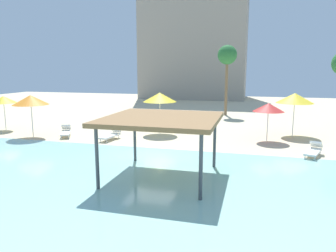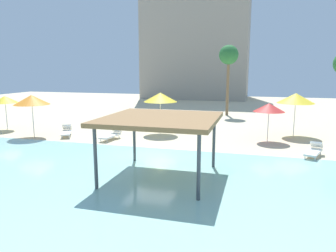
{
  "view_description": "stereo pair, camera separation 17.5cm",
  "coord_description": "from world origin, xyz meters",
  "px_view_note": "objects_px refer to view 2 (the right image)",
  "views": [
    {
      "loc": [
        5.25,
        -15.63,
        4.6
      ],
      "look_at": [
        0.48,
        2.0,
        1.3
      ],
      "focal_mm": 33.78,
      "sensor_mm": 36.0,
      "label": 1
    },
    {
      "loc": [
        5.42,
        -15.59,
        4.6
      ],
      "look_at": [
        0.48,
        2.0,
        1.3
      ],
      "focal_mm": 33.78,
      "sensor_mm": 36.0,
      "label": 2
    }
  ],
  "objects_px": {
    "lounge_chair_0": "(314,150)",
    "lounge_chair_1": "(112,135)",
    "shade_pavilion": "(161,120)",
    "beach_umbrella_yellow_0": "(5,100)",
    "beach_umbrella_orange_4": "(32,100)",
    "beach_umbrella_yellow_2": "(296,98)",
    "beach_umbrella_yellow_3": "(160,97)",
    "lounge_chair_2": "(67,131)",
    "palm_tree_0": "(229,57)",
    "beach_umbrella_red_1": "(269,108)"
  },
  "relations": [
    {
      "from": "lounge_chair_2",
      "to": "palm_tree_0",
      "type": "xyz_separation_m",
      "value": [
        9.81,
        13.24,
        5.46
      ]
    },
    {
      "from": "lounge_chair_2",
      "to": "lounge_chair_1",
      "type": "bearing_deg",
      "value": 58.44
    },
    {
      "from": "beach_umbrella_red_1",
      "to": "lounge_chair_0",
      "type": "xyz_separation_m",
      "value": [
        2.28,
        -3.18,
        -1.86
      ]
    },
    {
      "from": "beach_umbrella_yellow_0",
      "to": "beach_umbrella_yellow_3",
      "type": "distance_m",
      "value": 11.98
    },
    {
      "from": "lounge_chair_0",
      "to": "lounge_chair_1",
      "type": "height_order",
      "value": "same"
    },
    {
      "from": "beach_umbrella_orange_4",
      "to": "lounge_chair_1",
      "type": "bearing_deg",
      "value": 6.67
    },
    {
      "from": "beach_umbrella_yellow_3",
      "to": "lounge_chair_1",
      "type": "distance_m",
      "value": 4.43
    },
    {
      "from": "beach_umbrella_yellow_2",
      "to": "lounge_chair_1",
      "type": "distance_m",
      "value": 12.79
    },
    {
      "from": "beach_umbrella_orange_4",
      "to": "lounge_chair_2",
      "type": "bearing_deg",
      "value": 21.77
    },
    {
      "from": "lounge_chair_0",
      "to": "beach_umbrella_yellow_3",
      "type": "bearing_deg",
      "value": -91.08
    },
    {
      "from": "beach_umbrella_yellow_0",
      "to": "beach_umbrella_orange_4",
      "type": "bearing_deg",
      "value": -24.32
    },
    {
      "from": "beach_umbrella_red_1",
      "to": "lounge_chair_1",
      "type": "bearing_deg",
      "value": -167.0
    },
    {
      "from": "beach_umbrella_yellow_2",
      "to": "beach_umbrella_orange_4",
      "type": "height_order",
      "value": "beach_umbrella_yellow_2"
    },
    {
      "from": "lounge_chair_1",
      "to": "shade_pavilion",
      "type": "bearing_deg",
      "value": 47.88
    },
    {
      "from": "beach_umbrella_red_1",
      "to": "lounge_chair_2",
      "type": "distance_m",
      "value": 13.73
    },
    {
      "from": "shade_pavilion",
      "to": "palm_tree_0",
      "type": "distance_m",
      "value": 19.98
    },
    {
      "from": "beach_umbrella_red_1",
      "to": "palm_tree_0",
      "type": "bearing_deg",
      "value": 108.06
    },
    {
      "from": "lounge_chair_2",
      "to": "beach_umbrella_red_1",
      "type": "bearing_deg",
      "value": 70.11
    },
    {
      "from": "lounge_chair_2",
      "to": "palm_tree_0",
      "type": "relative_size",
      "value": 0.28
    },
    {
      "from": "lounge_chair_2",
      "to": "beach_umbrella_yellow_0",
      "type": "bearing_deg",
      "value": -127.75
    },
    {
      "from": "beach_umbrella_yellow_3",
      "to": "lounge_chair_0",
      "type": "bearing_deg",
      "value": -20.94
    },
    {
      "from": "beach_umbrella_red_1",
      "to": "beach_umbrella_yellow_2",
      "type": "xyz_separation_m",
      "value": [
        1.8,
        2.23,
        0.44
      ]
    },
    {
      "from": "beach_umbrella_yellow_0",
      "to": "lounge_chair_0",
      "type": "bearing_deg",
      "value": -5.18
    },
    {
      "from": "shade_pavilion",
      "to": "beach_umbrella_orange_4",
      "type": "xyz_separation_m",
      "value": [
        -10.85,
        5.63,
        0.06
      ]
    },
    {
      "from": "beach_umbrella_yellow_2",
      "to": "lounge_chair_0",
      "type": "xyz_separation_m",
      "value": [
        0.48,
        -5.41,
        -2.3
      ]
    },
    {
      "from": "palm_tree_0",
      "to": "shade_pavilion",
      "type": "bearing_deg",
      "value": -92.87
    },
    {
      "from": "shade_pavilion",
      "to": "palm_tree_0",
      "type": "bearing_deg",
      "value": 87.13
    },
    {
      "from": "beach_umbrella_yellow_0",
      "to": "beach_umbrella_orange_4",
      "type": "height_order",
      "value": "beach_umbrella_orange_4"
    },
    {
      "from": "beach_umbrella_red_1",
      "to": "beach_umbrella_yellow_2",
      "type": "distance_m",
      "value": 2.9
    },
    {
      "from": "lounge_chair_2",
      "to": "palm_tree_0",
      "type": "distance_m",
      "value": 17.36
    },
    {
      "from": "beach_umbrella_yellow_0",
      "to": "lounge_chair_0",
      "type": "xyz_separation_m",
      "value": [
        21.54,
        -1.95,
        -1.99
      ]
    },
    {
      "from": "lounge_chair_2",
      "to": "beach_umbrella_yellow_3",
      "type": "bearing_deg",
      "value": 84.91
    },
    {
      "from": "shade_pavilion",
      "to": "lounge_chair_2",
      "type": "distance_m",
      "value": 11.14
    },
    {
      "from": "shade_pavilion",
      "to": "beach_umbrella_yellow_0",
      "type": "bearing_deg",
      "value": 153.37
    },
    {
      "from": "shade_pavilion",
      "to": "lounge_chair_1",
      "type": "height_order",
      "value": "shade_pavilion"
    },
    {
      "from": "beach_umbrella_yellow_0",
      "to": "palm_tree_0",
      "type": "relative_size",
      "value": 0.37
    },
    {
      "from": "beach_umbrella_yellow_2",
      "to": "beach_umbrella_yellow_3",
      "type": "xyz_separation_m",
      "value": [
        -9.21,
        -1.71,
        -0.01
      ]
    },
    {
      "from": "beach_umbrella_yellow_3",
      "to": "palm_tree_0",
      "type": "distance_m",
      "value": 11.68
    },
    {
      "from": "beach_umbrella_yellow_3",
      "to": "lounge_chair_2",
      "type": "xyz_separation_m",
      "value": [
        -6.03,
        -2.66,
        -2.29
      ]
    },
    {
      "from": "beach_umbrella_yellow_0",
      "to": "beach_umbrella_yellow_3",
      "type": "bearing_deg",
      "value": 8.43
    },
    {
      "from": "beach_umbrella_orange_4",
      "to": "lounge_chair_1",
      "type": "distance_m",
      "value": 5.99
    },
    {
      "from": "shade_pavilion",
      "to": "beach_umbrella_yellow_2",
      "type": "relative_size",
      "value": 1.57
    },
    {
      "from": "shade_pavilion",
      "to": "beach_umbrella_yellow_3",
      "type": "relative_size",
      "value": 1.58
    },
    {
      "from": "beach_umbrella_yellow_0",
      "to": "beach_umbrella_yellow_2",
      "type": "relative_size",
      "value": 0.87
    },
    {
      "from": "lounge_chair_0",
      "to": "lounge_chair_1",
      "type": "bearing_deg",
      "value": -74.29
    },
    {
      "from": "beach_umbrella_red_1",
      "to": "beach_umbrella_orange_4",
      "type": "xyz_separation_m",
      "value": [
        -15.46,
        -2.94,
        0.36
      ]
    },
    {
      "from": "shade_pavilion",
      "to": "beach_umbrella_orange_4",
      "type": "bearing_deg",
      "value": 152.59
    },
    {
      "from": "beach_umbrella_yellow_3",
      "to": "palm_tree_0",
      "type": "xyz_separation_m",
      "value": [
        3.79,
        10.58,
        3.17
      ]
    },
    {
      "from": "beach_umbrella_yellow_2",
      "to": "lounge_chair_0",
      "type": "bearing_deg",
      "value": -84.92
    },
    {
      "from": "palm_tree_0",
      "to": "lounge_chair_2",
      "type": "bearing_deg",
      "value": -126.55
    }
  ]
}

